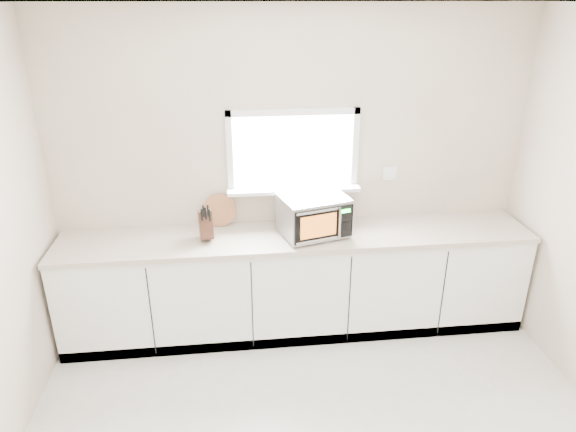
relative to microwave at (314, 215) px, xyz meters
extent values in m
cube|color=beige|center=(-0.13, 0.33, 0.26)|extent=(4.00, 0.02, 2.70)
cube|color=white|center=(-0.13, 0.32, 0.46)|extent=(1.00, 0.02, 0.60)
cube|color=white|center=(-0.13, 0.25, 0.14)|extent=(1.12, 0.16, 0.03)
cube|color=white|center=(-0.13, 0.30, 0.78)|extent=(1.10, 0.04, 0.05)
cube|color=white|center=(-0.13, 0.30, 0.13)|extent=(1.10, 0.04, 0.05)
cube|color=white|center=(-0.66, 0.30, 0.46)|extent=(0.05, 0.04, 0.70)
cube|color=white|center=(0.39, 0.30, 0.46)|extent=(0.05, 0.04, 0.70)
cube|color=white|center=(0.72, 0.32, 0.23)|extent=(0.12, 0.01, 0.12)
cube|color=white|center=(-0.13, 0.03, -0.65)|extent=(3.92, 0.60, 0.88)
cube|color=#B5A895|center=(-0.13, 0.02, -0.19)|extent=(3.92, 0.64, 0.04)
cylinder|color=black|center=(-0.17, -0.20, -0.17)|extent=(0.02, 0.02, 0.02)
cylinder|color=black|center=(-0.25, 0.10, -0.17)|extent=(0.02, 0.02, 0.02)
cylinder|color=black|center=(0.25, -0.09, -0.17)|extent=(0.02, 0.02, 0.02)
cylinder|color=black|center=(0.17, 0.21, -0.17)|extent=(0.02, 0.02, 0.02)
cube|color=#B2B5B9|center=(0.00, 0.01, 0.00)|extent=(0.60, 0.52, 0.31)
cube|color=black|center=(0.05, -0.19, 0.00)|extent=(0.48, 0.14, 0.27)
cube|color=orange|center=(0.00, -0.21, 0.00)|extent=(0.30, 0.08, 0.19)
cylinder|color=silver|center=(0.18, -0.18, 0.00)|extent=(0.02, 0.02, 0.24)
cube|color=black|center=(0.22, -0.15, 0.00)|extent=(0.12, 0.04, 0.27)
cube|color=#19FF33|center=(0.22, -0.15, 0.09)|extent=(0.08, 0.03, 0.03)
cube|color=silver|center=(0.00, 0.01, 0.16)|extent=(0.60, 0.52, 0.01)
cube|color=#402416|center=(-0.88, 0.02, -0.04)|extent=(0.13, 0.23, 0.26)
cube|color=black|center=(-0.90, -0.04, 0.06)|extent=(0.02, 0.05, 0.09)
cube|color=black|center=(-0.87, -0.03, 0.07)|extent=(0.02, 0.05, 0.09)
cube|color=black|center=(-0.84, -0.03, 0.05)|extent=(0.02, 0.05, 0.09)
cube|color=black|center=(-0.88, -0.03, 0.09)|extent=(0.02, 0.05, 0.09)
cube|color=black|center=(-0.85, -0.03, 0.09)|extent=(0.02, 0.05, 0.09)
cylinder|color=#AD7143|center=(-0.77, 0.27, -0.03)|extent=(0.28, 0.07, 0.28)
cylinder|color=#B2B5B9|center=(0.01, 0.04, -0.09)|extent=(0.13, 0.13, 0.17)
cylinder|color=black|center=(0.01, 0.04, 0.02)|extent=(0.12, 0.12, 0.04)
camera|label=1|loc=(-0.65, -3.79, 1.64)|focal=32.00mm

